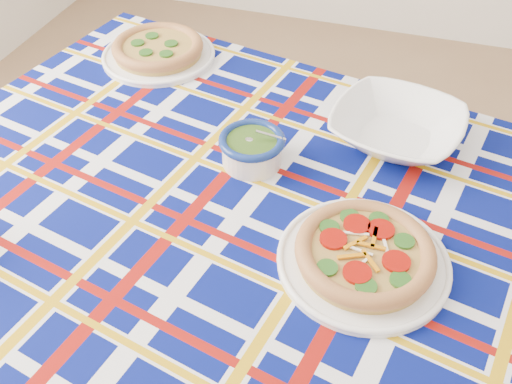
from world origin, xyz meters
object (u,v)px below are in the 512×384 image
(dining_table, at_px, (288,243))
(pesto_bowl, at_px, (252,147))
(main_focaccia_plate, at_px, (365,253))
(serving_bowl, at_px, (397,128))

(dining_table, distance_m, pesto_bowl, 0.20)
(main_focaccia_plate, distance_m, pesto_bowl, 0.32)
(main_focaccia_plate, height_order, pesto_bowl, pesto_bowl)
(dining_table, height_order, main_focaccia_plate, main_focaccia_plate)
(serving_bowl, bearing_deg, dining_table, -118.35)
(pesto_bowl, relative_size, serving_bowl, 0.49)
(dining_table, xyz_separation_m, serving_bowl, (0.15, 0.28, 0.11))
(dining_table, bearing_deg, pesto_bowl, 143.91)
(dining_table, relative_size, pesto_bowl, 13.08)
(main_focaccia_plate, height_order, serving_bowl, serving_bowl)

